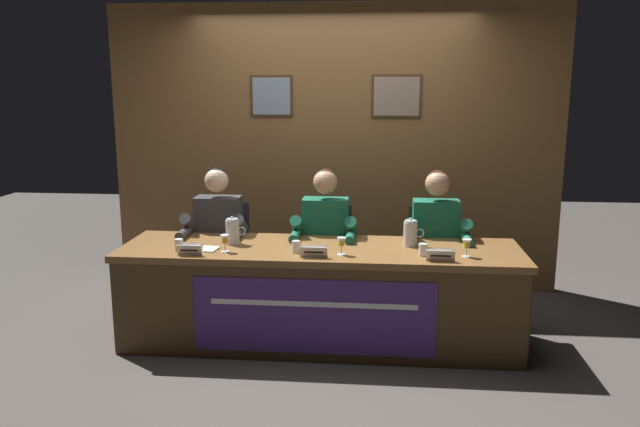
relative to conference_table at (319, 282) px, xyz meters
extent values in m
plane|color=#4C4742|center=(0.00, 0.11, -0.49)|extent=(12.00, 12.00, 0.00)
cube|color=brown|center=(0.00, 1.47, 0.81)|extent=(4.11, 0.12, 2.60)
cube|color=#4C3319|center=(-0.56, 1.40, 1.29)|extent=(0.38, 0.02, 0.37)
cube|color=#8C99AD|center=(-0.56, 1.39, 1.29)|extent=(0.34, 0.01, 0.33)
cube|color=#4C3319|center=(0.56, 1.40, 1.29)|extent=(0.44, 0.02, 0.38)
cube|color=gray|center=(0.56, 1.39, 1.29)|extent=(0.40, 0.01, 0.34)
cube|color=brown|center=(0.00, 0.11, 0.21)|extent=(2.91, 0.78, 0.05)
cube|color=#4C341B|center=(0.00, -0.26, -0.16)|extent=(2.85, 0.04, 0.67)
cube|color=#4C341B|center=(-1.40, 0.11, -0.16)|extent=(0.08, 0.70, 0.67)
cube|color=#4C341B|center=(1.40, 0.11, -0.16)|extent=(0.08, 0.70, 0.67)
cube|color=#4C2D7A|center=(-0.01, -0.29, -0.16)|extent=(1.66, 0.01, 0.53)
cube|color=white|center=(-0.01, -0.29, -0.06)|extent=(1.41, 0.00, 0.04)
cylinder|color=black|center=(-0.87, 0.60, -0.48)|extent=(0.44, 0.44, 0.02)
cylinder|color=black|center=(-0.87, 0.60, -0.26)|extent=(0.05, 0.05, 0.42)
cube|color=#232328|center=(-0.87, 0.60, -0.04)|extent=(0.44, 0.44, 0.03)
cube|color=#232328|center=(-0.87, 0.80, 0.20)|extent=(0.40, 0.05, 0.44)
cylinder|color=black|center=(-0.97, 0.25, -0.26)|extent=(0.10, 0.10, 0.47)
cylinder|color=black|center=(-0.77, 0.25, -0.26)|extent=(0.10, 0.10, 0.47)
cylinder|color=black|center=(-0.97, 0.40, 0.03)|extent=(0.13, 0.34, 0.13)
cylinder|color=black|center=(-0.77, 0.40, 0.03)|extent=(0.13, 0.34, 0.13)
cube|color=#38383D|center=(-0.87, 0.57, 0.27)|extent=(0.36, 0.20, 0.48)
sphere|color=beige|center=(-0.87, 0.55, 0.64)|extent=(0.19, 0.19, 0.19)
sphere|color=black|center=(-0.87, 0.56, 0.66)|extent=(0.17, 0.17, 0.17)
cylinder|color=#38383D|center=(-1.08, 0.47, 0.29)|extent=(0.09, 0.30, 0.25)
cylinder|color=#38383D|center=(-0.66, 0.47, 0.29)|extent=(0.09, 0.30, 0.25)
cylinder|color=#38383D|center=(-1.08, 0.31, 0.26)|extent=(0.07, 0.24, 0.07)
cylinder|color=#38383D|center=(-0.66, 0.31, 0.26)|extent=(0.07, 0.24, 0.07)
cube|color=white|center=(-0.88, -0.21, 0.27)|extent=(0.18, 0.03, 0.08)
cube|color=white|center=(-0.88, -0.18, 0.27)|extent=(0.18, 0.03, 0.08)
cube|color=black|center=(-0.88, -0.22, 0.27)|extent=(0.12, 0.01, 0.01)
cylinder|color=white|center=(-0.66, -0.09, 0.23)|extent=(0.06, 0.06, 0.00)
cylinder|color=white|center=(-0.66, -0.09, 0.26)|extent=(0.01, 0.01, 0.05)
cone|color=white|center=(-0.66, -0.09, 0.32)|extent=(0.06, 0.06, 0.06)
cylinder|color=orange|center=(-0.66, -0.09, 0.32)|extent=(0.04, 0.04, 0.04)
cylinder|color=silver|center=(-0.99, -0.08, 0.27)|extent=(0.06, 0.06, 0.08)
cylinder|color=silver|center=(-0.99, -0.08, 0.26)|extent=(0.05, 0.05, 0.05)
cylinder|color=black|center=(0.00, 0.60, -0.48)|extent=(0.44, 0.44, 0.02)
cylinder|color=black|center=(0.00, 0.60, -0.26)|extent=(0.05, 0.05, 0.42)
cube|color=#232328|center=(0.00, 0.60, -0.04)|extent=(0.44, 0.44, 0.03)
cube|color=#232328|center=(0.00, 0.80, 0.20)|extent=(0.40, 0.05, 0.44)
cylinder|color=black|center=(-0.10, 0.25, -0.26)|extent=(0.10, 0.10, 0.47)
cylinder|color=black|center=(0.10, 0.25, -0.26)|extent=(0.10, 0.10, 0.47)
cylinder|color=black|center=(-0.10, 0.40, 0.03)|extent=(0.13, 0.34, 0.13)
cylinder|color=black|center=(0.10, 0.40, 0.03)|extent=(0.13, 0.34, 0.13)
cube|color=#196047|center=(0.00, 0.57, 0.27)|extent=(0.36, 0.20, 0.48)
sphere|color=tan|center=(0.00, 0.55, 0.64)|extent=(0.19, 0.19, 0.19)
sphere|color=#331E0F|center=(0.00, 0.56, 0.66)|extent=(0.17, 0.17, 0.17)
cylinder|color=#196047|center=(-0.21, 0.47, 0.29)|extent=(0.09, 0.30, 0.25)
cylinder|color=#196047|center=(0.21, 0.47, 0.29)|extent=(0.09, 0.30, 0.25)
cylinder|color=#196047|center=(-0.21, 0.31, 0.26)|extent=(0.07, 0.24, 0.07)
cylinder|color=#196047|center=(0.21, 0.31, 0.26)|extent=(0.07, 0.24, 0.07)
cube|color=white|center=(-0.02, -0.18, 0.27)|extent=(0.19, 0.03, 0.08)
cube|color=white|center=(-0.02, -0.15, 0.27)|extent=(0.19, 0.03, 0.08)
cube|color=black|center=(-0.02, -0.19, 0.27)|extent=(0.13, 0.01, 0.01)
cylinder|color=white|center=(0.17, -0.09, 0.23)|extent=(0.06, 0.06, 0.00)
cylinder|color=white|center=(0.17, -0.09, 0.26)|extent=(0.01, 0.01, 0.05)
cone|color=white|center=(0.17, -0.09, 0.32)|extent=(0.06, 0.06, 0.06)
cylinder|color=yellow|center=(0.17, -0.09, 0.32)|extent=(0.04, 0.04, 0.04)
cylinder|color=silver|center=(-0.15, -0.06, 0.27)|extent=(0.06, 0.06, 0.08)
cylinder|color=silver|center=(-0.15, -0.06, 0.26)|extent=(0.05, 0.05, 0.05)
cylinder|color=black|center=(0.87, 0.60, -0.48)|extent=(0.44, 0.44, 0.02)
cylinder|color=black|center=(0.87, 0.60, -0.26)|extent=(0.05, 0.05, 0.42)
cube|color=#232328|center=(0.87, 0.60, -0.04)|extent=(0.44, 0.44, 0.03)
cube|color=#232328|center=(0.87, 0.80, 0.20)|extent=(0.40, 0.05, 0.44)
cylinder|color=black|center=(0.77, 0.25, -0.26)|extent=(0.10, 0.10, 0.47)
cylinder|color=black|center=(0.97, 0.25, -0.26)|extent=(0.10, 0.10, 0.47)
cylinder|color=black|center=(0.77, 0.40, 0.03)|extent=(0.13, 0.34, 0.13)
cylinder|color=black|center=(0.97, 0.40, 0.03)|extent=(0.13, 0.34, 0.13)
cube|color=#196047|center=(0.87, 0.57, 0.27)|extent=(0.36, 0.20, 0.48)
sphere|color=tan|center=(0.87, 0.55, 0.64)|extent=(0.19, 0.19, 0.19)
sphere|color=#331E0F|center=(0.87, 0.56, 0.66)|extent=(0.17, 0.17, 0.17)
cylinder|color=#196047|center=(0.66, 0.47, 0.29)|extent=(0.09, 0.30, 0.25)
cylinder|color=#196047|center=(1.08, 0.47, 0.29)|extent=(0.09, 0.30, 0.25)
cylinder|color=#196047|center=(0.66, 0.31, 0.26)|extent=(0.07, 0.24, 0.07)
cylinder|color=#196047|center=(1.08, 0.31, 0.26)|extent=(0.07, 0.24, 0.07)
cube|color=white|center=(0.84, -0.19, 0.27)|extent=(0.19, 0.03, 0.08)
cube|color=white|center=(0.84, -0.16, 0.27)|extent=(0.19, 0.03, 0.08)
cube|color=black|center=(0.84, -0.20, 0.27)|extent=(0.13, 0.01, 0.01)
cylinder|color=white|center=(1.02, -0.06, 0.23)|extent=(0.06, 0.06, 0.00)
cylinder|color=white|center=(1.02, -0.06, 0.26)|extent=(0.01, 0.01, 0.05)
cone|color=white|center=(1.02, -0.06, 0.32)|extent=(0.06, 0.06, 0.06)
cylinder|color=yellow|center=(1.02, -0.06, 0.32)|extent=(0.04, 0.04, 0.04)
cylinder|color=silver|center=(0.73, -0.06, 0.27)|extent=(0.06, 0.06, 0.08)
cylinder|color=silver|center=(0.73, -0.06, 0.26)|extent=(0.05, 0.05, 0.05)
cylinder|color=silver|center=(-0.65, 0.14, 0.32)|extent=(0.10, 0.10, 0.18)
cylinder|color=silver|center=(-0.65, 0.14, 0.42)|extent=(0.08, 0.08, 0.01)
sphere|color=silver|center=(-0.65, 0.14, 0.43)|extent=(0.02, 0.02, 0.02)
torus|color=silver|center=(-0.59, 0.14, 0.33)|extent=(0.07, 0.01, 0.07)
cylinder|color=silver|center=(0.65, 0.20, 0.32)|extent=(0.10, 0.10, 0.18)
cylinder|color=silver|center=(0.65, 0.20, 0.42)|extent=(0.08, 0.09, 0.01)
sphere|color=silver|center=(0.65, 0.20, 0.43)|extent=(0.02, 0.02, 0.02)
torus|color=silver|center=(0.72, 0.20, 0.33)|extent=(0.07, 0.01, 0.07)
cube|color=white|center=(-0.83, -0.04, 0.24)|extent=(0.23, 0.17, 0.01)
camera|label=1|loc=(0.41, -4.28, 1.40)|focal=35.13mm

